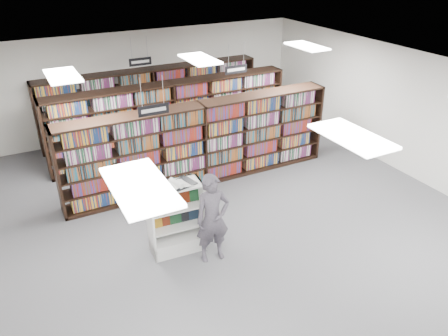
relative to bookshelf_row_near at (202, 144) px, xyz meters
name	(u,v)px	position (x,y,z in m)	size (l,w,h in m)	color
floor	(240,219)	(0.00, -2.00, -1.05)	(12.00, 12.00, 0.00)	#4C4C50
ceiling	(243,79)	(0.00, -2.00, 2.15)	(10.00, 12.00, 0.10)	white
wall_back	(148,82)	(0.00, 4.00, 0.55)	(10.00, 0.10, 3.20)	white
wall_right	(413,116)	(5.00, -2.00, 0.55)	(0.10, 12.00, 3.20)	white
bookshelf_row_near	(202,144)	(0.00, 0.00, 0.00)	(7.00, 0.60, 2.10)	black
bookshelf_row_mid	(173,118)	(0.00, 2.00, 0.00)	(7.00, 0.60, 2.10)	black
bookshelf_row_far	(153,101)	(0.00, 3.70, 0.00)	(7.00, 0.60, 2.10)	black
aisle_sign_left	(154,109)	(-1.50, -1.00, 1.48)	(0.65, 0.02, 0.80)	#B2B2B7
aisle_sign_right	(236,69)	(1.50, 1.00, 1.48)	(0.65, 0.02, 0.80)	#B2B2B7
aisle_sign_center	(140,61)	(-0.50, 3.00, 1.48)	(0.65, 0.02, 0.80)	#B2B2B7
troffer_front_left	(140,187)	(-3.00, -5.00, 2.11)	(0.60, 1.20, 0.04)	white
troffer_front_center	(352,136)	(0.00, -5.00, 2.11)	(0.60, 1.20, 0.04)	white
troffer_back_left	(63,76)	(-3.00, 0.00, 2.11)	(0.60, 1.20, 0.04)	white
troffer_back_center	(200,59)	(0.00, 0.00, 2.11)	(0.60, 1.20, 0.04)	white
troffer_back_right	(307,46)	(3.00, 0.00, 2.11)	(0.60, 1.20, 0.04)	white
endcap_display	(176,227)	(-1.64, -2.30, -0.55)	(1.09, 0.60, 1.48)	silver
open_book	(177,184)	(-1.60, -2.39, 0.46)	(0.75, 0.55, 0.13)	black
shopper	(213,219)	(-1.13, -2.91, -0.14)	(0.66, 0.43, 1.82)	#504B55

